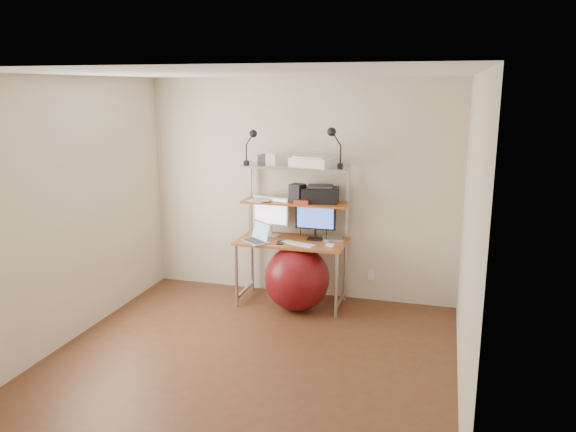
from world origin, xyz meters
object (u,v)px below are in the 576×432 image
Objects in this scene: monitor_silver at (271,213)px; exercise_ball at (297,278)px; monitor_black at (315,219)px; printer at (320,194)px; laptop at (258,238)px.

monitor_silver reaches higher than exercise_ball.
monitor_black is at bearing 61.71° from exercise_ball.
printer is 0.96m from exercise_ball.
laptop is at bearing -158.54° from printer.
monitor_black is 0.28m from printer.
monitor_silver is at bearing 178.49° from monitor_black.
printer is at bearing 59.63° from monitor_black.
exercise_ball is at bearing 40.27° from laptop.
laptop is 0.94× the size of printer.
monitor_black is 0.64× the size of exercise_ball.
monitor_black is 0.68m from exercise_ball.
laptop is 0.62m from exercise_ball.
exercise_ball is (-0.18, -0.32, -0.88)m from printer.
monitor_black is at bearing -126.82° from printer.
monitor_black is 1.07× the size of printer.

